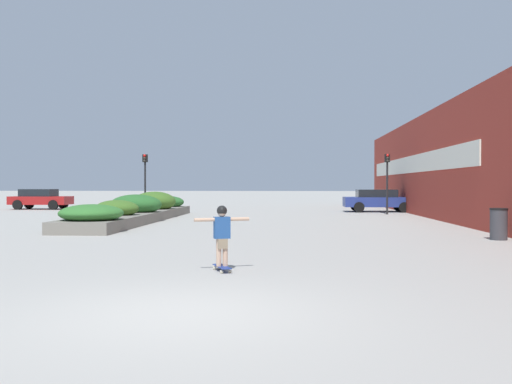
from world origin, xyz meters
The scene contains 10 objects.
ground_plane centered at (0.00, 0.00, 0.00)m, with size 300.00×300.00×0.00m, color #A3A099.
building_wall_right centered at (8.54, 16.71, 2.68)m, with size 0.67×47.62×5.35m.
planter_box centered at (-5.66, 18.53, 0.50)m, with size 2.35×15.13×1.32m.
skateboard centered at (0.09, 3.57, 0.07)m, with size 0.46×0.75×0.10m.
skateboarder centered at (0.09, 3.57, 0.80)m, with size 1.03×0.48×1.17m.
trash_bin centered at (7.65, 10.30, 0.48)m, with size 0.53×0.53×0.96m.
car_center_left centered at (-15.72, 30.55, 0.74)m, with size 3.95×1.88×1.38m.
car_center_right centered at (6.75, 28.21, 0.74)m, with size 4.31×2.06×1.38m.
traffic_light_left centered at (-7.09, 25.29, 2.34)m, with size 0.28×0.30×3.43m.
traffic_light_right centered at (6.77, 25.12, 2.32)m, with size 0.28×0.30×3.39m.
Camera 1 is at (1.43, -7.28, 1.66)m, focal length 40.00 mm.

